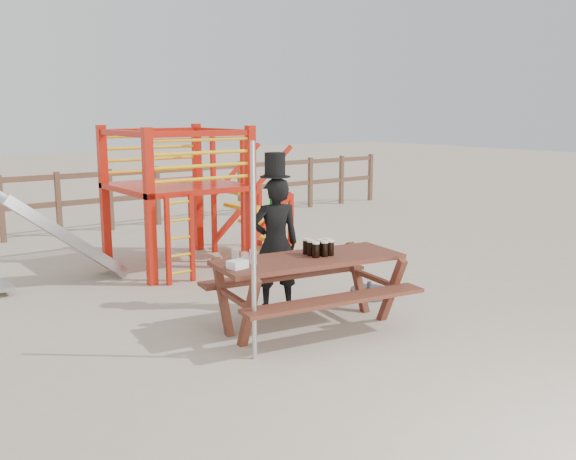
% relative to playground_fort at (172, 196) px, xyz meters
% --- Properties ---
extents(ground, '(60.00, 60.00, 0.00)m').
position_rel_playground_fort_xyz_m(ground, '(-0.12, -3.58, -1.07)').
color(ground, tan).
rests_on(ground, ground).
extents(back_fence, '(15.09, 0.09, 1.20)m').
position_rel_playground_fort_xyz_m(back_fence, '(-0.12, 3.42, -0.34)').
color(back_fence, brown).
rests_on(back_fence, ground).
extents(playground_fort, '(4.71, 1.84, 2.10)m').
position_rel_playground_fort_xyz_m(playground_fort, '(0.00, 0.00, 0.00)').
color(playground_fort, red).
rests_on(playground_fort, ground).
extents(picnic_table, '(2.20, 1.68, 0.78)m').
position_rel_playground_fort_xyz_m(picnic_table, '(-0.12, -3.38, -0.58)').
color(picnic_table, brown).
rests_on(picnic_table, ground).
extents(man_with_hat, '(0.66, 0.55, 1.84)m').
position_rel_playground_fort_xyz_m(man_with_hat, '(0.00, -2.61, -0.25)').
color(man_with_hat, black).
rests_on(man_with_hat, ground).
extents(metal_pole, '(0.05, 0.05, 2.05)m').
position_rel_playground_fort_xyz_m(metal_pole, '(-1.08, -3.78, -0.05)').
color(metal_pole, '#B2B2B7').
rests_on(metal_pole, ground).
extents(parasol_base, '(0.47, 0.47, 0.20)m').
position_rel_playground_fort_xyz_m(parasol_base, '(1.21, -2.95, -1.02)').
color(parasol_base, '#37373C').
rests_on(parasol_base, ground).
extents(paper_bag, '(0.20, 0.17, 0.08)m').
position_rel_playground_fort_xyz_m(paper_bag, '(-0.99, -3.34, -0.25)').
color(paper_bag, white).
rests_on(paper_bag, picnic_table).
extents(stout_pints, '(0.28, 0.29, 0.17)m').
position_rel_playground_fort_xyz_m(stout_pints, '(0.02, -3.39, -0.21)').
color(stout_pints, black).
rests_on(stout_pints, picnic_table).
extents(empty_glasses, '(0.21, 0.26, 0.15)m').
position_rel_playground_fort_xyz_m(empty_glasses, '(-0.85, -3.26, -0.22)').
color(empty_glasses, silver).
rests_on(empty_glasses, picnic_table).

